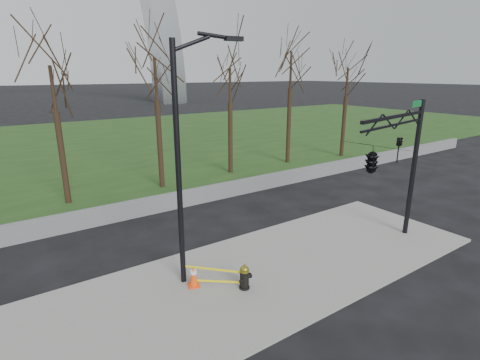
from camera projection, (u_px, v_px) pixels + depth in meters
ground at (265, 273)px, 13.38m from camera, size 500.00×500.00×0.00m
sidewalk at (265, 272)px, 13.37m from camera, size 18.00×6.00×0.10m
grass_strip at (81, 145)px, 37.09m from camera, size 120.00×40.00×0.06m
guardrail at (172, 201)px, 19.58m from camera, size 60.00×0.30×0.90m
tree_row at (111, 118)px, 20.69m from camera, size 42.71×4.00×9.14m
fire_hydrant at (245, 277)px, 12.18m from camera, size 0.55×0.36×0.89m
traffic_cone at (194, 276)px, 12.32m from camera, size 0.47×0.47×0.74m
street_light at (184, 150)px, 11.53m from camera, size 2.39×0.44×8.21m
traffic_signal_mast at (382, 156)px, 13.26m from camera, size 5.03×2.54×6.00m
caution_tape at (216, 275)px, 12.32m from camera, size 1.48×1.56×0.45m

